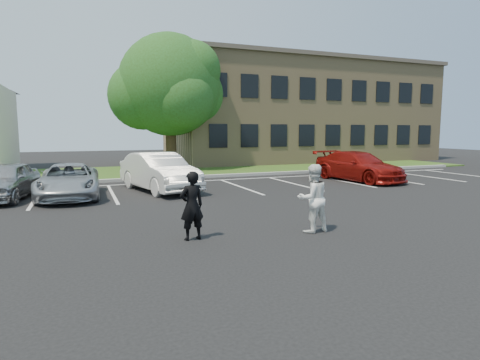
% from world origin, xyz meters
% --- Properties ---
extents(ground_plane, '(90.00, 90.00, 0.00)m').
position_xyz_m(ground_plane, '(0.00, 0.00, 0.00)').
color(ground_plane, black).
rests_on(ground_plane, ground).
extents(curb, '(40.00, 0.30, 0.15)m').
position_xyz_m(curb, '(0.00, 12.00, 0.07)').
color(curb, gray).
rests_on(curb, ground).
extents(grass_strip, '(44.00, 8.00, 0.08)m').
position_xyz_m(grass_strip, '(0.00, 16.00, 0.04)').
color(grass_strip, '#284519').
rests_on(grass_strip, ground).
extents(stall_lines, '(34.00, 5.36, 0.01)m').
position_xyz_m(stall_lines, '(1.40, 8.95, 0.01)').
color(stall_lines, silver).
rests_on(stall_lines, ground).
extents(office_building, '(22.40, 10.40, 8.30)m').
position_xyz_m(office_building, '(14.00, 21.99, 4.16)').
color(office_building, tan).
rests_on(office_building, ground).
extents(tree, '(7.80, 7.20, 8.80)m').
position_xyz_m(tree, '(1.77, 17.67, 5.35)').
color(tree, black).
rests_on(tree, ground).
extents(man_black_suit, '(0.65, 0.49, 1.63)m').
position_xyz_m(man_black_suit, '(-1.57, 0.12, 0.82)').
color(man_black_suit, black).
rests_on(man_black_suit, ground).
extents(man_white_shirt, '(0.87, 0.69, 1.73)m').
position_xyz_m(man_white_shirt, '(1.46, -0.30, 0.87)').
color(man_white_shirt, white).
rests_on(man_white_shirt, ground).
extents(car_silver_west, '(2.40, 4.38, 1.41)m').
position_xyz_m(car_silver_west, '(-6.60, 8.07, 0.71)').
color(car_silver_west, '#A1A2A6').
rests_on(car_silver_west, ground).
extents(car_silver_minivan, '(2.33, 4.76, 1.30)m').
position_xyz_m(car_silver_minivan, '(-4.40, 7.64, 0.65)').
color(car_silver_minivan, '#ACAFB5').
rests_on(car_silver_minivan, ground).
extents(car_white_sedan, '(2.86, 5.21, 1.63)m').
position_xyz_m(car_white_sedan, '(-0.86, 8.13, 0.81)').
color(car_white_sedan, silver).
rests_on(car_white_sedan, ground).
extents(car_red_compact, '(2.81, 5.39, 1.49)m').
position_xyz_m(car_red_compact, '(9.28, 7.85, 0.75)').
color(car_red_compact, maroon).
rests_on(car_red_compact, ground).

